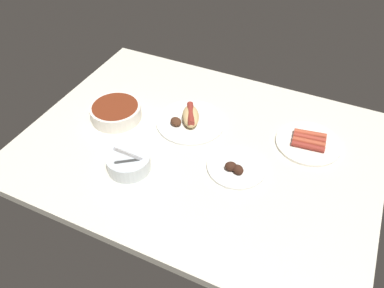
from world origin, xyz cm
name	(u,v)px	position (x,y,z in cm)	size (l,w,h in cm)	color
ground_plane	(200,147)	(0.00, 0.00, -1.50)	(120.00, 90.00, 3.00)	silver
plate_grilled_meat	(236,167)	(15.45, -5.69, 0.82)	(19.08, 19.08, 4.10)	white
bowl_chili	(115,112)	(-33.82, -0.27, 2.93)	(18.62, 18.62, 5.36)	white
bowl_coleslaw	(129,162)	(-15.87, -19.90, 2.96)	(14.07, 14.07, 14.81)	silver
plate_hotdog_assembled	(190,120)	(-7.74, 8.68, 1.63)	(25.11, 25.11, 5.61)	white
plate_sausages	(308,142)	(33.92, 15.77, 0.90)	(22.23, 22.23, 3.03)	white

